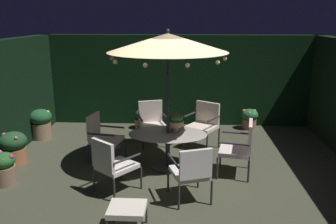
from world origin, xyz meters
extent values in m
cube|color=#3F402F|center=(0.00, 0.00, -0.01)|extent=(7.53, 6.78, 0.02)
cube|color=black|center=(0.00, 3.24, 1.21)|extent=(7.53, 0.30, 2.42)
cylinder|color=#2A2A32|center=(-0.15, 0.22, 0.01)|extent=(0.66, 0.66, 0.03)
cylinder|color=#2A2A32|center=(-0.15, 0.22, 0.34)|extent=(0.09, 0.09, 0.68)
ellipsoid|color=#B6AEA2|center=(-0.15, 0.22, 0.69)|extent=(1.52, 1.07, 0.03)
cylinder|color=#2B2F34|center=(-0.15, 0.22, 1.19)|extent=(0.06, 0.06, 2.37)
cone|color=#D8B481|center=(-0.15, 0.22, 2.42)|extent=(2.21, 2.21, 0.33)
sphere|color=#2B2F34|center=(-0.15, 0.22, 2.63)|extent=(0.07, 0.07, 0.07)
sphere|color=#F9DB8C|center=(0.88, 0.20, 2.14)|extent=(0.08, 0.08, 0.08)
sphere|color=#F9DB8C|center=(0.67, 0.86, 2.14)|extent=(0.08, 0.08, 0.08)
sphere|color=#F9DB8C|center=(0.17, 1.21, 2.14)|extent=(0.08, 0.08, 0.08)
sphere|color=#F9DB8C|center=(-0.47, 1.20, 2.14)|extent=(0.08, 0.08, 0.08)
sphere|color=#F9DB8C|center=(-0.98, 0.84, 2.14)|extent=(0.08, 0.08, 0.08)
sphere|color=#F9DB8C|center=(-1.18, 0.23, 2.14)|extent=(0.08, 0.08, 0.08)
sphere|color=#F9DB8C|center=(-1.00, -0.36, 2.14)|extent=(0.08, 0.08, 0.08)
sphere|color=#F9DB8C|center=(-0.44, -0.76, 2.14)|extent=(0.08, 0.08, 0.08)
sphere|color=#F9DB8C|center=(0.21, -0.74, 2.14)|extent=(0.08, 0.08, 0.08)
sphere|color=#F9DB8C|center=(0.71, -0.35, 2.14)|extent=(0.08, 0.08, 0.08)
cylinder|color=tan|center=(0.00, 0.34, 0.76)|extent=(0.14, 0.14, 0.12)
cylinder|color=tan|center=(0.00, 0.34, 0.87)|extent=(0.32, 0.32, 0.10)
ellipsoid|color=#31702F|center=(0.00, 0.34, 0.99)|extent=(0.30, 0.30, 0.18)
sphere|color=#C73435|center=(0.00, 0.34, 1.06)|extent=(0.11, 0.11, 0.11)
cylinder|color=#2C2931|center=(-0.19, 1.28, 0.21)|extent=(0.04, 0.04, 0.42)
cylinder|color=#2C2931|center=(-0.75, 1.09, 0.21)|extent=(0.04, 0.04, 0.42)
cylinder|color=#2C2931|center=(-0.36, 1.78, 0.21)|extent=(0.04, 0.04, 0.42)
cylinder|color=#2C2931|center=(-0.91, 1.59, 0.21)|extent=(0.04, 0.04, 0.42)
cube|color=silver|center=(-0.55, 1.44, 0.45)|extent=(0.71, 0.67, 0.07)
cube|color=silver|center=(-0.63, 1.67, 0.74)|extent=(0.55, 0.23, 0.51)
cylinder|color=#2C2931|center=(-0.28, 1.53, 0.67)|extent=(0.20, 0.49, 0.04)
cylinder|color=#2C2931|center=(-0.83, 1.34, 0.67)|extent=(0.20, 0.49, 0.04)
cylinder|color=#2A2933|center=(-1.06, 0.67, 0.21)|extent=(0.04, 0.04, 0.42)
cylinder|color=#2A2933|center=(-1.16, 0.15, 0.21)|extent=(0.04, 0.04, 0.42)
cylinder|color=#2A2933|center=(-1.64, 0.78, 0.21)|extent=(0.04, 0.04, 0.42)
cylinder|color=#2A2933|center=(-1.74, 0.26, 0.21)|extent=(0.04, 0.04, 0.42)
cube|color=beige|center=(-1.40, 0.47, 0.46)|extent=(0.66, 0.61, 0.07)
cube|color=beige|center=(-1.68, 0.52, 0.74)|extent=(0.15, 0.51, 0.49)
cylinder|color=#2A2933|center=(-1.35, 0.72, 0.66)|extent=(0.56, 0.14, 0.04)
cylinder|color=#2A2933|center=(-1.45, 0.21, 0.66)|extent=(0.56, 0.14, 0.04)
cylinder|color=#2F2E2F|center=(-0.97, -0.37, 0.20)|extent=(0.04, 0.04, 0.40)
cylinder|color=#2F2E2F|center=(-0.55, -0.71, 0.20)|extent=(0.04, 0.04, 0.40)
cylinder|color=#2F2E2F|center=(-1.34, -0.84, 0.20)|extent=(0.04, 0.04, 0.40)
cylinder|color=#2F2E2F|center=(-0.92, -1.17, 0.20)|extent=(0.04, 0.04, 0.40)
cube|color=silver|center=(-0.95, -0.77, 0.44)|extent=(0.77, 0.78, 0.07)
cube|color=silver|center=(-1.12, -1.00, 0.72)|extent=(0.44, 0.37, 0.49)
cylinder|color=#2F2E2F|center=(-1.15, -0.61, 0.65)|extent=(0.38, 0.47, 0.04)
cylinder|color=#2F2E2F|center=(-0.74, -0.94, 0.65)|extent=(0.38, 0.47, 0.04)
cylinder|color=#2E2E32|center=(-0.08, -0.79, 0.21)|extent=(0.04, 0.04, 0.42)
cylinder|color=#2E2E32|center=(0.42, -0.61, 0.21)|extent=(0.04, 0.04, 0.42)
cylinder|color=#2E2E32|center=(0.11, -1.36, 0.21)|extent=(0.04, 0.04, 0.42)
cylinder|color=#2E2E32|center=(0.62, -1.18, 0.21)|extent=(0.04, 0.04, 0.42)
cube|color=silver|center=(0.27, -0.98, 0.45)|extent=(0.69, 0.72, 0.07)
cube|color=silver|center=(0.36, -1.26, 0.72)|extent=(0.51, 0.22, 0.46)
cylinder|color=#2E2E32|center=(0.01, -1.07, 0.69)|extent=(0.22, 0.55, 0.04)
cylinder|color=#2E2E32|center=(0.52, -0.90, 0.69)|extent=(0.22, 0.55, 0.04)
cylinder|color=#302932|center=(0.78, -0.26, 0.21)|extent=(0.04, 0.04, 0.43)
cylinder|color=#302932|center=(0.89, 0.35, 0.21)|extent=(0.04, 0.04, 0.43)
cylinder|color=#302932|center=(1.33, -0.36, 0.21)|extent=(0.04, 0.04, 0.43)
cylinder|color=#302932|center=(1.44, 0.24, 0.21)|extent=(0.04, 0.04, 0.43)
cube|color=silver|center=(1.11, -0.01, 0.46)|extent=(0.65, 0.69, 0.07)
cube|color=silver|center=(1.37, -0.06, 0.76)|extent=(0.17, 0.59, 0.54)
cylinder|color=#302932|center=(1.05, -0.31, 0.71)|extent=(0.53, 0.13, 0.04)
cylinder|color=#302932|center=(1.17, 0.30, 0.71)|extent=(0.53, 0.13, 0.04)
cylinder|color=#2E292F|center=(0.66, 0.91, 0.23)|extent=(0.04, 0.04, 0.46)
cylinder|color=#2E292F|center=(0.15, 1.24, 0.23)|extent=(0.04, 0.04, 0.46)
cylinder|color=#2E292F|center=(0.95, 1.36, 0.23)|extent=(0.04, 0.04, 0.46)
cylinder|color=#2E292F|center=(0.44, 1.69, 0.23)|extent=(0.04, 0.04, 0.46)
cube|color=beige|center=(0.55, 1.30, 0.49)|extent=(0.78, 0.76, 0.07)
cube|color=beige|center=(0.69, 1.51, 0.78)|extent=(0.52, 0.37, 0.49)
cylinder|color=#2E292F|center=(0.80, 1.13, 0.75)|extent=(0.31, 0.45, 0.04)
cylinder|color=#2E292F|center=(0.29, 1.46, 0.75)|extent=(0.31, 0.45, 0.04)
cylinder|color=#2D292C|center=(-0.82, -1.74, 0.15)|extent=(0.03, 0.03, 0.30)
cylinder|color=#2D292C|center=(-0.34, -1.74, 0.15)|extent=(0.03, 0.03, 0.30)
cube|color=silver|center=(-0.58, -1.95, 0.34)|extent=(0.51, 0.46, 0.08)
cylinder|color=#84634E|center=(-2.99, -0.65, 0.17)|extent=(0.39, 0.39, 0.33)
ellipsoid|color=#245F26|center=(-2.99, -0.65, 0.44)|extent=(0.40, 0.40, 0.28)
sphere|color=#B3327E|center=(-2.82, -0.67, 0.52)|extent=(0.09, 0.09, 0.09)
sphere|color=#AC388A|center=(-2.95, -0.52, 0.49)|extent=(0.09, 0.09, 0.09)
sphere|color=#B12A75|center=(-2.91, -0.78, 0.50)|extent=(0.06, 0.06, 0.06)
cylinder|color=#9E634A|center=(1.88, 2.79, 0.13)|extent=(0.35, 0.35, 0.27)
ellipsoid|color=#236237|center=(1.88, 2.79, 0.39)|extent=(0.43, 0.43, 0.30)
sphere|color=orange|center=(1.99, 2.80, 0.49)|extent=(0.09, 0.09, 0.09)
sphere|color=#DF7146|center=(1.95, 2.92, 0.46)|extent=(0.07, 0.07, 0.07)
sphere|color=#DA7F41|center=(1.79, 2.87, 0.46)|extent=(0.10, 0.10, 0.10)
sphere|color=#EB8B42|center=(1.72, 2.83, 0.48)|extent=(0.08, 0.08, 0.08)
sphere|color=#D88C44|center=(1.83, 2.65, 0.48)|extent=(0.06, 0.06, 0.06)
sphere|color=orange|center=(1.96, 2.67, 0.44)|extent=(0.09, 0.09, 0.09)
cylinder|color=#896E53|center=(0.61, 2.79, 0.19)|extent=(0.33, 0.33, 0.39)
ellipsoid|color=#225236|center=(0.61, 2.79, 0.49)|extent=(0.39, 0.39, 0.27)
sphere|color=orange|center=(0.78, 2.76, 0.59)|extent=(0.08, 0.08, 0.08)
sphere|color=orange|center=(0.66, 2.87, 0.54)|extent=(0.10, 0.10, 0.10)
sphere|color=orange|center=(0.51, 2.84, 0.55)|extent=(0.08, 0.08, 0.08)
sphere|color=orange|center=(0.53, 2.69, 0.55)|extent=(0.10, 0.10, 0.10)
sphere|color=orange|center=(0.62, 2.66, 0.55)|extent=(0.08, 0.08, 0.08)
cylinder|color=#A96640|center=(-3.26, 0.27, 0.16)|extent=(0.46, 0.46, 0.31)
ellipsoid|color=#204627|center=(-3.26, 0.27, 0.46)|extent=(0.54, 0.54, 0.38)
sphere|color=#E74A7C|center=(-3.13, 0.25, 0.55)|extent=(0.07, 0.07, 0.07)
sphere|color=#EE577C|center=(-3.15, 0.39, 0.55)|extent=(0.08, 0.08, 0.08)
sphere|color=#E35C78|center=(-3.39, 0.45, 0.52)|extent=(0.07, 0.07, 0.07)
sphere|color=#E45D65|center=(-3.43, 0.28, 0.58)|extent=(0.10, 0.10, 0.10)
sphere|color=#D1446B|center=(-3.35, 0.10, 0.50)|extent=(0.10, 0.10, 0.10)
sphere|color=#D75C64|center=(-3.11, 0.11, 0.59)|extent=(0.07, 0.07, 0.07)
cylinder|color=#8E7454|center=(-3.31, 1.75, 0.20)|extent=(0.46, 0.46, 0.40)
ellipsoid|color=#1E502C|center=(-3.31, 1.75, 0.55)|extent=(0.53, 0.53, 0.37)
sphere|color=yellow|center=(-3.12, 1.79, 0.66)|extent=(0.08, 0.08, 0.08)
sphere|color=#F2C04E|center=(-3.28, 1.91, 0.66)|extent=(0.07, 0.07, 0.07)
sphere|color=#E1CC46|center=(-3.51, 1.84, 0.57)|extent=(0.08, 0.08, 0.08)
sphere|color=#ECC653|center=(-3.42, 1.69, 0.63)|extent=(0.07, 0.07, 0.07)
sphere|color=#E7C250|center=(-3.25, 1.58, 0.56)|extent=(0.07, 0.07, 0.07)
cylinder|color=#A9654C|center=(-0.94, 2.68, 0.13)|extent=(0.44, 0.44, 0.27)
ellipsoid|color=#1C452C|center=(-0.94, 2.68, 0.38)|extent=(0.42, 0.42, 0.30)
sphere|color=red|center=(-0.80, 2.68, 0.44)|extent=(0.09, 0.09, 0.09)
sphere|color=red|center=(-0.97, 2.78, 0.46)|extent=(0.07, 0.07, 0.07)
sphere|color=red|center=(-0.99, 2.60, 0.41)|extent=(0.09, 0.09, 0.09)
camera|label=1|loc=(0.21, -6.15, 2.86)|focal=37.31mm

